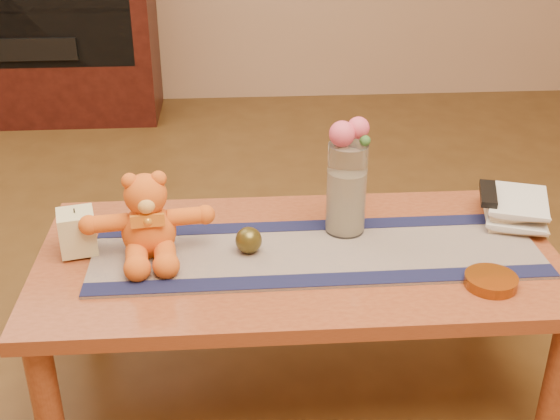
{
  "coord_description": "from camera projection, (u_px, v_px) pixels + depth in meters",
  "views": [
    {
      "loc": [
        -0.17,
        -1.66,
        1.43
      ],
      "look_at": [
        -0.05,
        0.0,
        0.58
      ],
      "focal_mm": 45.83,
      "sensor_mm": 36.0,
      "label": 1
    }
  ],
  "objects": [
    {
      "name": "leaf_sprig",
      "position": [
        365.0,
        141.0,
        1.88
      ],
      "size": [
        0.03,
        0.03,
        0.03
      ],
      "primitive_type": "sphere",
      "color": "#33662D",
      "rests_on": "glass_vase"
    },
    {
      "name": "rose_left",
      "position": [
        342.0,
        134.0,
        1.88
      ],
      "size": [
        0.07,
        0.07,
        0.07
      ],
      "primitive_type": "sphere",
      "color": "#D94C6A",
      "rests_on": "glass_vase"
    },
    {
      "name": "tv_remote",
      "position": [
        488.0,
        194.0,
        2.06
      ],
      "size": [
        0.09,
        0.17,
        0.02
      ],
      "primitive_type": "cube",
      "rotation": [
        0.0,
        0.0,
        -0.28
      ],
      "color": "black",
      "rests_on": "book_top"
    },
    {
      "name": "blue_flower_side",
      "position": [
        337.0,
        135.0,
        1.91
      ],
      "size": [
        0.04,
        0.04,
        0.04
      ],
      "primitive_type": "sphere",
      "color": "#4F4CA6",
      "rests_on": "glass_vase"
    },
    {
      "name": "cabinet_shelf",
      "position": [
        36.0,
        8.0,
        3.83
      ],
      "size": [
        1.02,
        0.2,
        0.02
      ],
      "primitive_type": "cube",
      "color": "black",
      "rests_on": "media_cabinet"
    },
    {
      "name": "candle_wick",
      "position": [
        74.0,
        211.0,
        1.87
      ],
      "size": [
        0.0,
        0.0,
        0.01
      ],
      "primitive_type": "cylinder",
      "rotation": [
        0.0,
        0.0,
        0.23
      ],
      "color": "black",
      "rests_on": "pillar_candle"
    },
    {
      "name": "pillar_candle",
      "position": [
        77.0,
        232.0,
        1.9
      ],
      "size": [
        0.11,
        0.11,
        0.11
      ],
      "primitive_type": "cube",
      "rotation": [
        0.0,
        0.0,
        0.23
      ],
      "color": "beige",
      "rests_on": "persian_runner"
    },
    {
      "name": "runner_border_far",
      "position": [
        311.0,
        225.0,
        2.05
      ],
      "size": [
        1.2,
        0.07,
        0.0
      ],
      "primitive_type": "cube",
      "rotation": [
        0.0,
        0.0,
        0.01
      ],
      "color": "#131639",
      "rests_on": "persian_runner"
    },
    {
      "name": "table_leg_br",
      "position": [
        484.0,
        265.0,
        2.34
      ],
      "size": [
        0.07,
        0.07,
        0.41
      ],
      "primitive_type": "cylinder",
      "color": "brown",
      "rests_on": "floor"
    },
    {
      "name": "media_cabinet",
      "position": [
        46.0,
        22.0,
        4.02
      ],
      "size": [
        1.2,
        0.5,
        1.1
      ],
      "primitive_type": "cube",
      "color": "black",
      "rests_on": "floor"
    },
    {
      "name": "cabinet_cavity",
      "position": [
        33.0,
        11.0,
        3.76
      ],
      "size": [
        1.02,
        0.03,
        0.61
      ],
      "primitive_type": "cube",
      "color": "black",
      "rests_on": "media_cabinet"
    },
    {
      "name": "table_leg_fl",
      "position": [
        48.0,
        408.0,
        1.74
      ],
      "size": [
        0.07,
        0.07,
        0.41
      ],
      "primitive_type": "cylinder",
      "color": "brown",
      "rests_on": "floor"
    },
    {
      "name": "table_leg_bl",
      "position": [
        88.0,
        280.0,
        2.26
      ],
      "size": [
        0.07,
        0.07,
        0.41
      ],
      "primitive_type": "cylinder",
      "color": "brown",
      "rests_on": "floor"
    },
    {
      "name": "glass_vase",
      "position": [
        346.0,
        189.0,
        1.97
      ],
      "size": [
        0.11,
        0.11,
        0.26
      ],
      "primitive_type": "cylinder",
      "color": "silver",
      "rests_on": "persian_runner"
    },
    {
      "name": "book_top",
      "position": [
        489.0,
        198.0,
        2.07
      ],
      "size": [
        0.23,
        0.27,
        0.02
      ],
      "primitive_type": "imported",
      "rotation": [
        0.0,
        0.0,
        -0.34
      ],
      "color": "beige",
      "rests_on": "book_upper"
    },
    {
      "name": "table_leg_fr",
      "position": [
        557.0,
        383.0,
        1.82
      ],
      "size": [
        0.07,
        0.07,
        0.41
      ],
      "primitive_type": "cylinder",
      "color": "brown",
      "rests_on": "floor"
    },
    {
      "name": "persian_runner",
      "position": [
        317.0,
        252.0,
        1.92
      ],
      "size": [
        1.2,
        0.36,
        0.01
      ],
      "primitive_type": "cube",
      "rotation": [
        0.0,
        0.0,
        0.01
      ],
      "color": "#1C1A49",
      "rests_on": "coffee_table_top"
    },
    {
      "name": "runner_border_near",
      "position": [
        324.0,
        280.0,
        1.79
      ],
      "size": [
        1.2,
        0.07,
        0.0
      ],
      "primitive_type": "cube",
      "rotation": [
        0.0,
        0.0,
        0.01
      ],
      "color": "#131639",
      "rests_on": "persian_runner"
    },
    {
      "name": "bronze_ball",
      "position": [
        249.0,
        240.0,
        1.9
      ],
      "size": [
        0.08,
        0.08,
        0.07
      ],
      "primitive_type": "sphere",
      "rotation": [
        0.0,
        0.0,
        0.16
      ],
      "color": "#4A4118",
      "rests_on": "persian_runner"
    },
    {
      "name": "stereo_lower",
      "position": [
        43.0,
        44.0,
        3.94
      ],
      "size": [
        0.42,
        0.28,
        0.12
      ],
      "primitive_type": "cube",
      "color": "black",
      "rests_on": "media_cabinet"
    },
    {
      "name": "rose_right",
      "position": [
        358.0,
        128.0,
        1.89
      ],
      "size": [
        0.06,
        0.06,
        0.06
      ],
      "primitive_type": "sphere",
      "color": "#D94C6A",
      "rests_on": "glass_vase"
    },
    {
      "name": "blue_flower_back",
      "position": [
        351.0,
        130.0,
        1.93
      ],
      "size": [
        0.04,
        0.04,
        0.04
      ],
      "primitive_type": "sphere",
      "color": "#4F4CA6",
      "rests_on": "glass_vase"
    },
    {
      "name": "coffee_table_top",
      "position": [
        298.0,
        259.0,
        1.94
      ],
      "size": [
        1.4,
        0.7,
        0.04
      ],
      "primitive_type": "cube",
      "color": "brown",
      "rests_on": "floor"
    },
    {
      "name": "amber_dish",
      "position": [
        491.0,
        281.0,
        1.78
      ],
      "size": [
        0.17,
        0.17,
        0.03
      ],
      "primitive_type": "cylinder",
      "rotation": [
        0.0,
        0.0,
        -0.4
      ],
      "color": "#BF5914",
      "rests_on": "coffee_table_top"
    },
    {
      "name": "potpourri_fill",
      "position": [
        346.0,
        201.0,
        1.98
      ],
      "size": [
        0.09,
        0.09,
        0.18
      ],
      "primitive_type": "cylinder",
      "color": "beige",
      "rests_on": "glass_vase"
    },
    {
      "name": "book_bottom",
      "position": [
        485.0,
        215.0,
        2.1
      ],
      "size": [
        0.21,
        0.26,
        0.02
      ],
      "primitive_type": "imported",
      "rotation": [
        0.0,
        0.0,
        -0.23
      ],
      "color": "beige",
      "rests_on": "coffee_table_top"
    },
    {
      "name": "floor",
      "position": [
        297.0,
        382.0,
        2.13
      ],
      "size": [
        5.5,
        5.5,
        0.0
      ],
      "primitive_type": "plane",
      "color": "#4F3416",
      "rests_on": "ground"
    },
    {
      "name": "book_lower",
      "position": [
        487.0,
        210.0,
        2.09
      ],
      "size": [
        0.23,
        0.27,
        0.02
      ],
      "primitive_type": "imported",
      "rotation": [
        0.0,
        0.0,
        -0.37
      ],
      "color": "beige",
      "rests_on": "book_bottom"
    },
    {
      "name": "book_upper",
      "position": [
        484.0,
        203.0,
        2.09
      ],
      "size": [
        0.2,
        0.25,
        0.02
      ],
      "primitive_type": "imported",
      "rotation": [
        0.0,
        0.0,
        -0.18
      ],
      "color": "beige",
      "rests_on": "book_lower"
    },
    {
      "name": "teddy_bear",
      "position": [
        147.0,
        215.0,
        1.87
      ],
      "size": [
        0.36,
        0.31,
        0.22
      ],
      "primitive_type": null,
      "rotation": [
        0.0,
        0.0,
        0.13
      ],
      "color": "orange",
      "rests_on": "persian_runner"
    }
  ]
}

